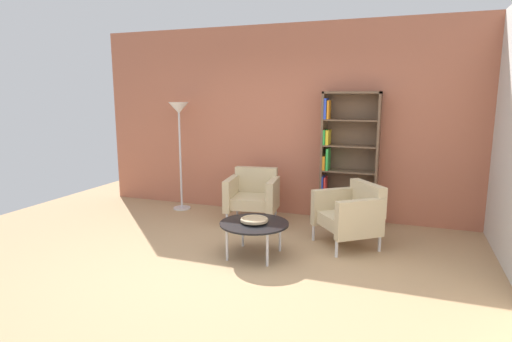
{
  "coord_description": "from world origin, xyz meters",
  "views": [
    {
      "loc": [
        1.75,
        -3.79,
        1.85
      ],
      "look_at": [
        0.06,
        0.84,
        0.95
      ],
      "focal_mm": 29.25,
      "sensor_mm": 36.0,
      "label": 1
    }
  ],
  "objects_px": {
    "armchair_near_window": "(351,213)",
    "floor_lamp_torchiere": "(179,121)",
    "armchair_spare_guest": "(253,194)",
    "coffee_table_low": "(254,225)",
    "decorative_bowl": "(254,220)",
    "bookshelf_tall": "(346,159)"
  },
  "relations": [
    {
      "from": "armchair_near_window",
      "to": "floor_lamp_torchiere",
      "type": "distance_m",
      "value": 3.12
    },
    {
      "from": "armchair_near_window",
      "to": "armchair_spare_guest",
      "type": "xyz_separation_m",
      "value": [
        -1.48,
        0.51,
        0.0
      ]
    },
    {
      "from": "coffee_table_low",
      "to": "decorative_bowl",
      "type": "distance_m",
      "value": 0.06
    },
    {
      "from": "floor_lamp_torchiere",
      "to": "armchair_near_window",
      "type": "bearing_deg",
      "value": -15.21
    },
    {
      "from": "armchair_near_window",
      "to": "armchair_spare_guest",
      "type": "height_order",
      "value": "same"
    },
    {
      "from": "armchair_near_window",
      "to": "armchair_spare_guest",
      "type": "relative_size",
      "value": 1.19
    },
    {
      "from": "armchair_spare_guest",
      "to": "floor_lamp_torchiere",
      "type": "distance_m",
      "value": 1.72
    },
    {
      "from": "armchair_near_window",
      "to": "floor_lamp_torchiere",
      "type": "xyz_separation_m",
      "value": [
        -2.84,
        0.77,
        1.03
      ]
    },
    {
      "from": "armchair_near_window",
      "to": "decorative_bowl",
      "type": "bearing_deg",
      "value": -92.03
    },
    {
      "from": "decorative_bowl",
      "to": "armchair_near_window",
      "type": "distance_m",
      "value": 1.24
    },
    {
      "from": "coffee_table_low",
      "to": "armchair_near_window",
      "type": "bearing_deg",
      "value": 36.4
    },
    {
      "from": "coffee_table_low",
      "to": "armchair_spare_guest",
      "type": "distance_m",
      "value": 1.34
    },
    {
      "from": "coffee_table_low",
      "to": "armchair_spare_guest",
      "type": "relative_size",
      "value": 1.01
    },
    {
      "from": "bookshelf_tall",
      "to": "armchair_near_window",
      "type": "distance_m",
      "value": 1.13
    },
    {
      "from": "coffee_table_low",
      "to": "armchair_near_window",
      "type": "distance_m",
      "value": 1.24
    },
    {
      "from": "decorative_bowl",
      "to": "floor_lamp_torchiere",
      "type": "distance_m",
      "value": 2.58
    },
    {
      "from": "coffee_table_low",
      "to": "armchair_spare_guest",
      "type": "bearing_deg",
      "value": 111.1
    },
    {
      "from": "armchair_near_window",
      "to": "floor_lamp_torchiere",
      "type": "bearing_deg",
      "value": -143.63
    },
    {
      "from": "decorative_bowl",
      "to": "armchair_near_window",
      "type": "bearing_deg",
      "value": 36.4
    },
    {
      "from": "bookshelf_tall",
      "to": "armchair_near_window",
      "type": "bearing_deg",
      "value": -77.54
    },
    {
      "from": "bookshelf_tall",
      "to": "armchair_spare_guest",
      "type": "height_order",
      "value": "bookshelf_tall"
    },
    {
      "from": "armchair_spare_guest",
      "to": "bookshelf_tall",
      "type": "bearing_deg",
      "value": 12.44
    }
  ]
}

